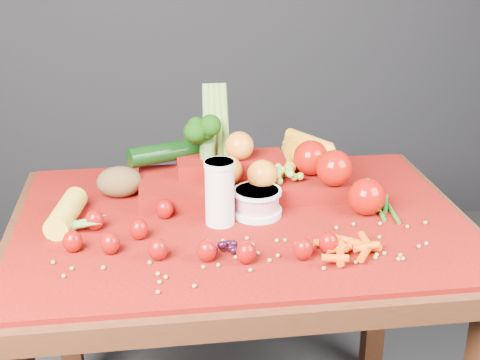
{
  "coord_description": "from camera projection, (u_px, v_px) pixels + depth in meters",
  "views": [
    {
      "loc": [
        -0.2,
        -1.43,
        1.45
      ],
      "look_at": [
        0.0,
        0.02,
        0.85
      ],
      "focal_mm": 50.0,
      "sensor_mm": 36.0,
      "label": 1
    }
  ],
  "objects": [
    {
      "name": "strawberry_scatter",
      "position": [
        181.0,
        237.0,
        1.44
      ],
      "size": [
        0.58,
        0.28,
        0.05
      ],
      "color": "maroon",
      "rests_on": "red_cloth"
    },
    {
      "name": "potato",
      "position": [
        120.0,
        182.0,
        1.69
      ],
      "size": [
        0.12,
        0.08,
        0.08
      ],
      "primitive_type": "ellipsoid",
      "color": "brown",
      "rests_on": "red_cloth"
    },
    {
      "name": "soybean_scatter",
      "position": [
        254.0,
        256.0,
        1.41
      ],
      "size": [
        0.84,
        0.24,
        0.01
      ],
      "primitive_type": null,
      "color": "olive",
      "rests_on": "red_cloth"
    },
    {
      "name": "baby_carrot_pile",
      "position": [
        349.0,
        251.0,
        1.4
      ],
      "size": [
        0.17,
        0.17,
        0.03
      ],
      "primitive_type": null,
      "color": "#E14D07",
      "rests_on": "red_cloth"
    },
    {
      "name": "red_cloth",
      "position": [
        241.0,
        220.0,
        1.59
      ],
      "size": [
        1.05,
        0.75,
        0.01
      ],
      "primitive_type": "cube",
      "color": "maroon",
      "rests_on": "table"
    },
    {
      "name": "green_bean_pile",
      "position": [
        385.0,
        209.0,
        1.62
      ],
      "size": [
        0.14,
        0.12,
        0.01
      ],
      "primitive_type": null,
      "color": "#216216",
      "rests_on": "red_cloth"
    },
    {
      "name": "yogurt_bowl",
      "position": [
        257.0,
        201.0,
        1.59
      ],
      "size": [
        0.12,
        0.12,
        0.06
      ],
      "rotation": [
        0.0,
        0.0,
        0.39
      ],
      "color": "silver",
      "rests_on": "red_cloth"
    },
    {
      "name": "table",
      "position": [
        241.0,
        257.0,
        1.63
      ],
      "size": [
        1.1,
        0.8,
        0.75
      ],
      "color": "black",
      "rests_on": "ground"
    },
    {
      "name": "milk_glass",
      "position": [
        220.0,
        190.0,
        1.53
      ],
      "size": [
        0.07,
        0.07,
        0.15
      ],
      "rotation": [
        0.0,
        0.0,
        -0.37
      ],
      "color": "silver",
      "rests_on": "red_cloth"
    },
    {
      "name": "produce_mound",
      "position": [
        255.0,
        170.0,
        1.71
      ],
      "size": [
        0.62,
        0.38,
        0.27
      ],
      "color": "maroon",
      "rests_on": "red_cloth"
    },
    {
      "name": "dark_grape_cluster",
      "position": [
        224.0,
        247.0,
        1.42
      ],
      "size": [
        0.06,
        0.05,
        0.03
      ],
      "primitive_type": null,
      "color": "black",
      "rests_on": "red_cloth"
    },
    {
      "name": "corn_ear",
      "position": [
        73.0,
        221.0,
        1.52
      ],
      "size": [
        0.21,
        0.25,
        0.06
      ],
      "rotation": [
        0.0,
        0.0,
        1.41
      ],
      "color": "gold",
      "rests_on": "red_cloth"
    }
  ]
}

